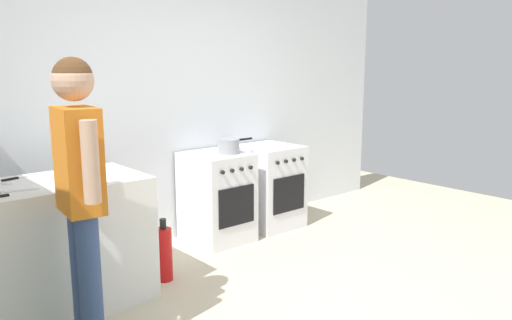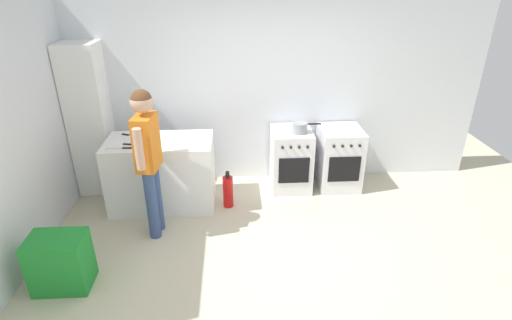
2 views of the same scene
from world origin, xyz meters
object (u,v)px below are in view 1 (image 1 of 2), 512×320
(knife_paring, at_px, (15,178))
(knife_carving, at_px, (7,192))
(fire_extinguisher, at_px, (164,254))
(pot, at_px, (229,146))
(oven_right, at_px, (269,186))
(person, at_px, (79,178))
(oven_left, at_px, (217,197))

(knife_paring, bearing_deg, knife_carving, -111.35)
(knife_carving, distance_m, fire_extinguisher, 1.28)
(pot, bearing_deg, oven_right, 8.42)
(oven_right, xyz_separation_m, knife_paring, (-2.49, -0.15, 0.48))
(oven_right, distance_m, person, 2.64)
(oven_left, height_order, person, person)
(oven_right, xyz_separation_m, pot, (-0.59, -0.09, 0.49))
(oven_left, relative_size, knife_paring, 4.04)
(knife_paring, height_order, person, person)
(oven_right, bearing_deg, knife_carving, -169.20)
(oven_right, distance_m, knife_carving, 2.71)
(pot, distance_m, person, 2.01)
(oven_left, distance_m, knife_carving, 2.07)
(oven_right, relative_size, pot, 2.22)
(oven_left, distance_m, person, 2.06)
(person, distance_m, fire_extinguisher, 1.28)
(knife_paring, bearing_deg, person, -82.09)
(knife_carving, height_order, person, person)
(oven_left, bearing_deg, person, -149.35)
(oven_right, xyz_separation_m, knife_carving, (-2.62, -0.50, 0.48))
(pot, distance_m, knife_carving, 2.08)
(pot, relative_size, fire_extinguisher, 0.77)
(pot, height_order, person, person)
(oven_left, relative_size, knife_carving, 2.57)
(pot, distance_m, fire_extinguisher, 1.25)
(oven_left, xyz_separation_m, person, (-1.70, -1.00, 0.61))
(oven_right, xyz_separation_m, person, (-2.37, -1.00, 0.61))
(pot, relative_size, knife_paring, 1.82)
(oven_right, distance_m, fire_extinguisher, 1.63)
(knife_carving, relative_size, knife_paring, 1.57)
(oven_left, xyz_separation_m, knife_carving, (-1.95, -0.50, 0.48))
(fire_extinguisher, bearing_deg, pot, 22.27)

